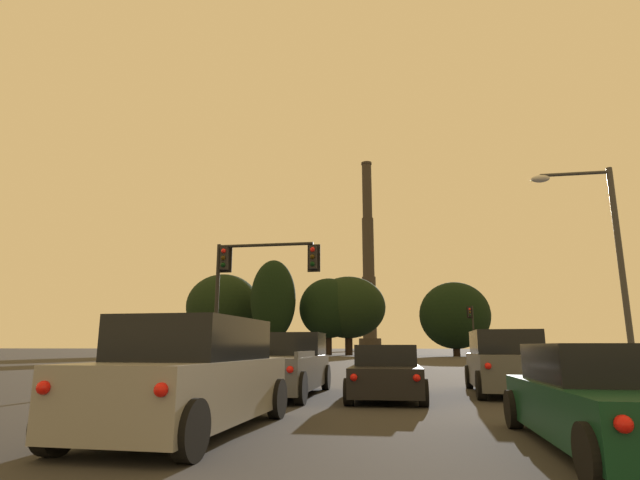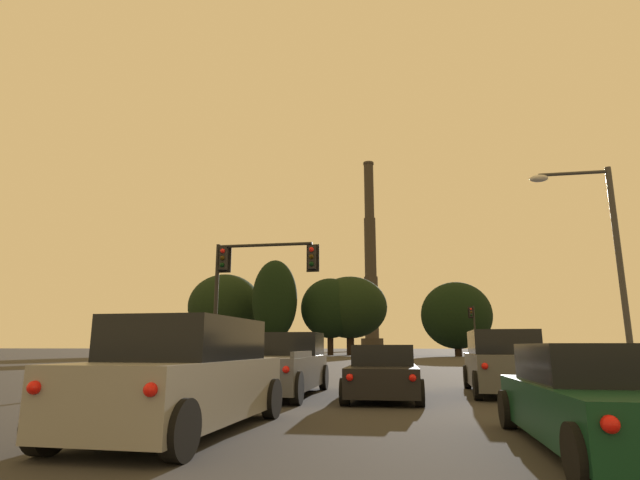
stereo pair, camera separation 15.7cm
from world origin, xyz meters
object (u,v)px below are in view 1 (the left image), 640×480
(sedan_center_lane_front, at_px, (386,373))
(street_lamp, at_px, (605,248))
(traffic_light_overhead_left, at_px, (251,274))
(suv_left_lane_second, at_px, (192,376))
(suv_right_lane_front, at_px, (506,363))
(traffic_light_far_right, at_px, (472,324))
(sedan_right_lane_second, at_px, (607,400))
(smokestack, at_px, (369,274))
(pickup_truck_left_lane_front, at_px, (284,366))

(sedan_center_lane_front, xyz_separation_m, street_lamp, (7.39, 3.80, 4.00))
(traffic_light_overhead_left, relative_size, street_lamp, 0.79)
(suv_left_lane_second, xyz_separation_m, suv_right_lane_front, (6.44, 7.99, 0.00))
(suv_left_lane_second, height_order, traffic_light_far_right, traffic_light_far_right)
(suv_right_lane_front, bearing_deg, sedan_right_lane_second, -89.39)
(sedan_center_lane_front, height_order, smokestack, smokestack)
(sedan_right_lane_second, height_order, traffic_light_far_right, traffic_light_far_right)
(smokestack, bearing_deg, suv_left_lane_second, -86.96)
(smokestack, bearing_deg, suv_right_lane_front, -84.37)
(suv_left_lane_second, relative_size, traffic_light_far_right, 0.88)
(traffic_light_far_right, bearing_deg, street_lamp, -90.09)
(suv_right_lane_front, relative_size, smokestack, 0.08)
(pickup_truck_left_lane_front, distance_m, traffic_light_far_right, 42.36)
(pickup_truck_left_lane_front, height_order, sedan_center_lane_front, pickup_truck_left_lane_front)
(sedan_right_lane_second, relative_size, traffic_light_overhead_left, 0.79)
(pickup_truck_left_lane_front, height_order, traffic_light_overhead_left, traffic_light_overhead_left)
(sedan_right_lane_second, distance_m, traffic_light_far_right, 48.32)
(pickup_truck_left_lane_front, xyz_separation_m, suv_right_lane_front, (6.49, 1.32, 0.09))
(traffic_light_far_right, bearing_deg, suv_left_lane_second, -102.33)
(traffic_light_overhead_left, height_order, smokestack, smokestack)
(sedan_right_lane_second, distance_m, smokestack, 162.10)
(suv_right_lane_front, xyz_separation_m, smokestack, (-14.90, 151.11, 24.50))
(pickup_truck_left_lane_front, relative_size, traffic_light_far_right, 0.99)
(suv_left_lane_second, bearing_deg, suv_right_lane_front, 52.57)
(sedan_right_lane_second, xyz_separation_m, suv_right_lane_front, (0.22, 8.42, 0.23))
(pickup_truck_left_lane_front, height_order, traffic_light_far_right, traffic_light_far_right)
(suv_right_lane_front, bearing_deg, traffic_light_overhead_left, 153.15)
(sedan_right_lane_second, relative_size, traffic_light_far_right, 0.84)
(sedan_center_lane_front, bearing_deg, street_lamp, 25.65)
(traffic_light_far_right, relative_size, traffic_light_overhead_left, 0.94)
(pickup_truck_left_lane_front, height_order, smokestack, smokestack)
(pickup_truck_left_lane_front, xyz_separation_m, smokestack, (-8.41, 152.43, 24.60))
(traffic_light_far_right, bearing_deg, pickup_truck_left_lane_front, -104.33)
(suv_right_lane_front, height_order, street_lamp, street_lamp)
(traffic_light_overhead_left, distance_m, street_lamp, 14.06)
(suv_left_lane_second, height_order, suv_right_lane_front, same)
(sedan_right_lane_second, relative_size, pickup_truck_left_lane_front, 0.85)
(smokestack, bearing_deg, street_lamp, -82.81)
(traffic_light_far_right, bearing_deg, suv_right_lane_front, -95.72)
(sedan_center_lane_front, bearing_deg, suv_left_lane_second, -116.92)
(suv_left_lane_second, bearing_deg, sedan_right_lane_second, -2.46)
(street_lamp, bearing_deg, pickup_truck_left_lane_front, -162.05)
(sedan_center_lane_front, xyz_separation_m, suv_right_lane_front, (3.48, 1.75, 0.23))
(pickup_truck_left_lane_front, xyz_separation_m, traffic_light_overhead_left, (-3.26, 6.71, 3.76))
(pickup_truck_left_lane_front, xyz_separation_m, traffic_light_far_right, (10.46, 40.94, 2.89))
(sedan_center_lane_front, relative_size, street_lamp, 0.63)
(suv_right_lane_front, xyz_separation_m, traffic_light_far_right, (3.97, 39.63, 2.79))
(sedan_right_lane_second, distance_m, traffic_light_overhead_left, 17.23)
(suv_left_lane_second, bearing_deg, traffic_light_far_right, 79.10)
(sedan_center_lane_front, distance_m, suv_left_lane_second, 6.91)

